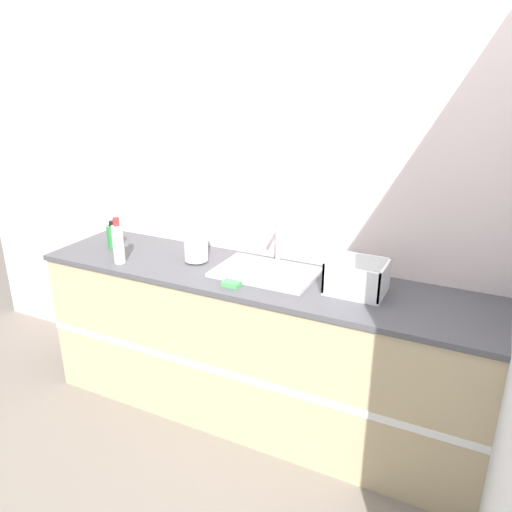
{
  "coord_description": "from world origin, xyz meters",
  "views": [
    {
      "loc": [
        1.11,
        -1.96,
        1.97
      ],
      "look_at": [
        0.02,
        0.26,
        1.03
      ],
      "focal_mm": 35.0,
      "sensor_mm": 36.0,
      "label": 1
    }
  ],
  "objects_px": {
    "dish_rack": "(357,280)",
    "bottle_white_spray": "(118,243)",
    "sink": "(266,271)",
    "paper_towel_roll": "(196,242)",
    "bottle_green": "(114,235)"
  },
  "relations": [
    {
      "from": "paper_towel_roll",
      "to": "dish_rack",
      "type": "bearing_deg",
      "value": 0.09
    },
    {
      "from": "bottle_white_spray",
      "to": "paper_towel_roll",
      "type": "bearing_deg",
      "value": 28.4
    },
    {
      "from": "sink",
      "to": "bottle_green",
      "type": "bearing_deg",
      "value": -178.98
    },
    {
      "from": "sink",
      "to": "dish_rack",
      "type": "xyz_separation_m",
      "value": [
        0.5,
        -0.01,
        0.05
      ]
    },
    {
      "from": "dish_rack",
      "to": "bottle_white_spray",
      "type": "distance_m",
      "value": 1.35
    },
    {
      "from": "paper_towel_roll",
      "to": "bottle_white_spray",
      "type": "bearing_deg",
      "value": -151.6
    },
    {
      "from": "sink",
      "to": "paper_towel_roll",
      "type": "xyz_separation_m",
      "value": [
        -0.44,
        -0.01,
        0.1
      ]
    },
    {
      "from": "sink",
      "to": "dish_rack",
      "type": "relative_size",
      "value": 1.91
    },
    {
      "from": "sink",
      "to": "bottle_white_spray",
      "type": "bearing_deg",
      "value": -164.83
    },
    {
      "from": "bottle_white_spray",
      "to": "dish_rack",
      "type": "bearing_deg",
      "value": 9.02
    },
    {
      "from": "dish_rack",
      "to": "bottle_white_spray",
      "type": "height_order",
      "value": "bottle_white_spray"
    },
    {
      "from": "sink",
      "to": "bottle_green",
      "type": "height_order",
      "value": "sink"
    },
    {
      "from": "sink",
      "to": "paper_towel_roll",
      "type": "distance_m",
      "value": 0.45
    },
    {
      "from": "bottle_white_spray",
      "to": "bottle_green",
      "type": "relative_size",
      "value": 1.64
    },
    {
      "from": "bottle_green",
      "to": "dish_rack",
      "type": "bearing_deg",
      "value": 0.21
    }
  ]
}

